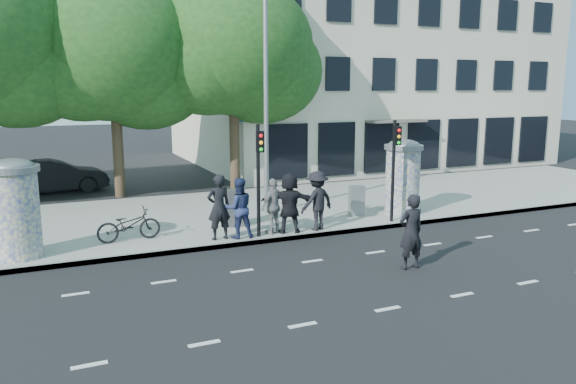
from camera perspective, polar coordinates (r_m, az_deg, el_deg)
name	(u,v)px	position (r m, az deg, el deg)	size (l,w,h in m)	color
ground	(337,277)	(14.07, 5.04, -8.62)	(120.00, 120.00, 0.00)	black
sidewalk	(238,212)	(20.68, -5.06, -2.08)	(40.00, 8.00, 0.15)	gray
curb	(281,239)	(17.10, -0.73, -4.79)	(40.00, 0.10, 0.16)	slate
lane_dash_near	(388,309)	(12.33, 10.10, -11.62)	(32.00, 0.12, 0.01)	silver
lane_dash_far	(312,261)	(15.25, 2.48, -7.03)	(32.00, 0.12, 0.01)	silver
ad_column_left	(15,206)	(16.40, -25.98, -1.31)	(1.36, 1.36, 2.65)	beige
ad_column_right	(403,175)	(20.29, 11.57, 1.70)	(1.36, 1.36, 2.65)	beige
traffic_pole_near	(259,169)	(16.65, -2.98, 2.36)	(0.22, 0.31, 3.40)	black
traffic_pole_far	(394,160)	(18.89, 10.77, 3.19)	(0.22, 0.31, 3.40)	black
street_lamp	(267,82)	(19.62, -2.20, 11.15)	(0.25, 0.93, 8.00)	slate
tree_near_left	(112,50)	(24.51, -17.41, 13.58)	(6.80, 6.80, 8.97)	#38281C
tree_center	(233,47)	(25.24, -5.63, 14.48)	(7.00, 7.00, 9.30)	#38281C
building	(352,64)	(36.61, 6.56, 12.80)	(20.30, 15.85, 12.00)	beige
ped_b	(219,207)	(16.69, -7.04, -1.53)	(0.71, 0.47, 1.96)	black
ped_c	(239,208)	(16.80, -5.04, -1.64)	(0.89, 0.69, 1.83)	navy
ped_d	(317,201)	(17.69, 2.97, -0.89)	(1.22, 0.70, 1.88)	black
ped_e	(273,206)	(17.24, -1.49, -1.45)	(1.01, 0.58, 1.73)	gray
ped_f	(289,203)	(17.33, 0.15, -1.10)	(1.76, 0.63, 1.89)	black
man_road	(411,232)	(14.72, 12.39, -3.97)	(0.72, 0.47, 1.96)	black
bicycle	(129,225)	(17.14, -15.87, -3.24)	(1.84, 0.64, 0.97)	black
cabinet_left	(235,208)	(18.33, -5.36, -1.61)	(0.57, 0.42, 1.19)	slate
cabinet_right	(357,201)	(19.88, 6.99, -0.88)	(0.50, 0.36, 1.05)	gray
car_mid	(55,176)	(26.79, -22.62, 1.50)	(4.41, 1.54, 1.45)	black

